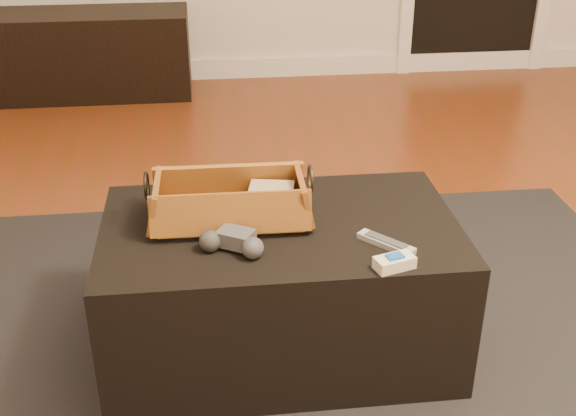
{
  "coord_description": "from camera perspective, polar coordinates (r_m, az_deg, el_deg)",
  "views": [
    {
      "loc": [
        -0.43,
        -1.79,
        1.41
      ],
      "look_at": [
        -0.23,
        -0.05,
        0.49
      ],
      "focal_mm": 45.0,
      "sensor_mm": 36.0,
      "label": 1
    }
  ],
  "objects": [
    {
      "name": "wicker_basket",
      "position": [
        2.02,
        -4.59,
        0.39
      ],
      "size": [
        0.46,
        0.25,
        0.16
      ],
      "color": "#A56325",
      "rests_on": "ottoman"
    },
    {
      "name": "ottoman",
      "position": [
        2.13,
        -0.6,
        -6.24
      ],
      "size": [
        1.0,
        0.6,
        0.42
      ],
      "primitive_type": "cube",
      "color": "black",
      "rests_on": "area_rug"
    },
    {
      "name": "game_controller",
      "position": [
        1.88,
        -4.37,
        -2.69
      ],
      "size": [
        0.18,
        0.14,
        0.06
      ],
      "color": "#444448",
      "rests_on": "ottoman"
    },
    {
      "name": "cloth_bundle",
      "position": [
        2.06,
        -1.29,
        0.89
      ],
      "size": [
        0.14,
        0.11,
        0.07
      ],
      "primitive_type": "cube",
      "rotation": [
        0.0,
        0.0,
        -0.19
      ],
      "color": "tan",
      "rests_on": "wicker_basket"
    },
    {
      "name": "floor",
      "position": [
        2.32,
        5.55,
        -10.06
      ],
      "size": [
        5.0,
        5.5,
        0.01
      ],
      "primitive_type": "cube",
      "color": "brown",
      "rests_on": "ground"
    },
    {
      "name": "tv_remote",
      "position": [
        2.02,
        -5.2,
        -0.49
      ],
      "size": [
        0.24,
        0.07,
        0.03
      ],
      "primitive_type": "cube",
      "rotation": [
        0.0,
        0.0,
        0.09
      ],
      "color": "black",
      "rests_on": "wicker_basket"
    },
    {
      "name": "cream_gadget",
      "position": [
        1.83,
        8.41,
        -4.26
      ],
      "size": [
        0.11,
        0.08,
        0.04
      ],
      "color": "silver",
      "rests_on": "ottoman"
    },
    {
      "name": "baseboard",
      "position": [
        4.74,
        -1.15,
        11.05
      ],
      "size": [
        5.0,
        0.04,
        0.12
      ],
      "primitive_type": "cube",
      "color": "white",
      "rests_on": "floor"
    },
    {
      "name": "silver_remote",
      "position": [
        1.93,
        7.76,
        -2.74
      ],
      "size": [
        0.14,
        0.15,
        0.02
      ],
      "color": "#BABDC3",
      "rests_on": "ottoman"
    },
    {
      "name": "area_rug",
      "position": [
        2.22,
        -0.43,
        -11.61
      ],
      "size": [
        2.6,
        2.0,
        0.01
      ],
      "primitive_type": "cube",
      "color": "black",
      "rests_on": "floor"
    },
    {
      "name": "media_cabinet",
      "position": [
        4.51,
        -15.89,
        11.61
      ],
      "size": [
        1.24,
        0.45,
        0.49
      ],
      "primitive_type": "cube",
      "color": "black",
      "rests_on": "floor"
    }
  ]
}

